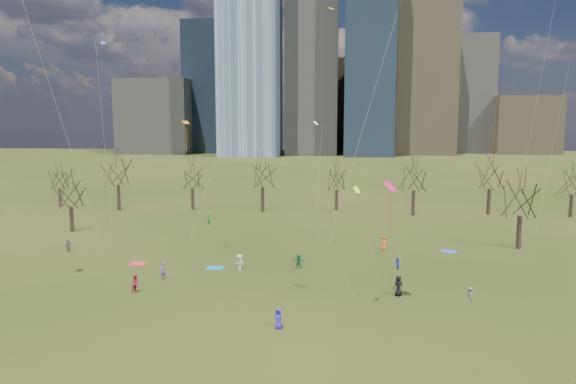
# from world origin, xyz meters

# --- Properties ---
(ground) EXTENTS (500.00, 500.00, 0.00)m
(ground) POSITION_xyz_m (0.00, 0.00, 0.00)
(ground) COLOR black
(ground) RESTS_ON ground
(downtown_skyline) EXTENTS (212.50, 78.00, 118.00)m
(downtown_skyline) POSITION_xyz_m (-2.43, 210.64, 39.01)
(downtown_skyline) COLOR slate
(downtown_skyline) RESTS_ON ground
(bare_tree_row) EXTENTS (113.04, 29.80, 9.50)m
(bare_tree_row) POSITION_xyz_m (-0.09, 37.22, 6.12)
(bare_tree_row) COLOR black
(bare_tree_row) RESTS_ON ground
(blanket_teal) EXTENTS (1.60, 1.50, 0.03)m
(blanket_teal) POSITION_xyz_m (-6.77, 6.55, 0.01)
(blanket_teal) COLOR #176F8B
(blanket_teal) RESTS_ON ground
(blanket_navy) EXTENTS (1.60, 1.50, 0.03)m
(blanket_navy) POSITION_xyz_m (17.79, 15.75, 0.01)
(blanket_navy) COLOR blue
(blanket_navy) RESTS_ON ground
(blanket_crimson) EXTENTS (1.60, 1.50, 0.03)m
(blanket_crimson) POSITION_xyz_m (-14.96, 7.34, 0.01)
(blanket_crimson) COLOR red
(blanket_crimson) RESTS_ON ground
(person_0) EXTENTS (0.82, 0.67, 1.44)m
(person_0) POSITION_xyz_m (1.35, -8.00, 0.72)
(person_0) COLOR #3129B4
(person_0) RESTS_ON ground
(person_2) EXTENTS (0.82, 0.91, 1.53)m
(person_2) POSITION_xyz_m (-11.61, -1.42, 0.76)
(person_2) COLOR #B91A40
(person_2) RESTS_ON ground
(person_3) EXTENTS (0.59, 0.88, 1.27)m
(person_3) POSITION_xyz_m (15.99, -1.08, 0.63)
(person_3) COLOR slate
(person_3) RESTS_ON ground
(person_5) EXTENTS (1.45, 0.60, 1.52)m
(person_5) POSITION_xyz_m (1.56, 7.22, 0.76)
(person_5) COLOR #1B7B4B
(person_5) RESTS_ON ground
(person_6) EXTENTS (0.96, 0.77, 1.71)m
(person_6) POSITION_xyz_m (10.44, -0.10, 0.86)
(person_6) COLOR black
(person_6) RESTS_ON ground
(person_7) EXTENTS (0.64, 0.68, 1.56)m
(person_7) POSITION_xyz_m (-10.60, 2.45, 0.78)
(person_7) COLOR #754890
(person_7) RESTS_ON ground
(person_8) EXTENTS (0.64, 0.72, 1.24)m
(person_8) POSITION_xyz_m (11.18, 7.62, 0.62)
(person_8) COLOR #2A3FB7
(person_8) RESTS_ON ground
(person_9) EXTENTS (1.12, 0.87, 1.53)m
(person_9) POSITION_xyz_m (-4.21, 6.28, 0.77)
(person_9) COLOR silver
(person_9) RESTS_ON ground
(person_11) EXTENTS (0.96, 1.41, 1.46)m
(person_11) POSITION_xyz_m (-24.73, 11.44, 0.73)
(person_11) COLOR #5F5E63
(person_11) RESTS_ON ground
(person_12) EXTENTS (0.84, 0.96, 1.65)m
(person_12) POSITION_xyz_m (10.56, 15.65, 0.82)
(person_12) COLOR orange
(person_12) RESTS_ON ground
(person_13) EXTENTS (0.71, 0.72, 1.68)m
(person_13) POSITION_xyz_m (-12.90, 28.00, 0.84)
(person_13) COLOR #1C7F37
(person_13) RESTS_ON ground
(kites_airborne) EXTENTS (54.60, 41.36, 34.80)m
(kites_airborne) POSITION_xyz_m (2.23, 9.38, 13.40)
(kites_airborne) COLOR orange
(kites_airborne) RESTS_ON ground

